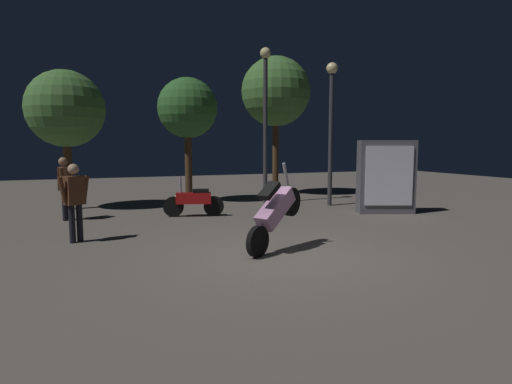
% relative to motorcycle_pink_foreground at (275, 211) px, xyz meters
% --- Properties ---
extents(ground_plane, '(40.00, 40.00, 0.00)m').
position_rel_motorcycle_pink_foreground_xyz_m(ground_plane, '(-0.01, -0.35, -0.74)').
color(ground_plane, '#605951').
extents(motorcycle_pink_foreground, '(1.45, 0.98, 1.63)m').
position_rel_motorcycle_pink_foreground_xyz_m(motorcycle_pink_foreground, '(0.00, 0.00, 0.00)').
color(motorcycle_pink_foreground, black).
rests_on(motorcycle_pink_foreground, ground_plane).
extents(motorcycle_red_parked_left, '(1.63, 0.53, 1.11)m').
position_rel_motorcycle_pink_foreground_xyz_m(motorcycle_red_parked_left, '(-0.57, 4.29, -0.31)').
color(motorcycle_red_parked_left, black).
rests_on(motorcycle_red_parked_left, ground_plane).
extents(person_rider_beside, '(0.28, 0.67, 1.65)m').
position_rel_motorcycle_pink_foreground_xyz_m(person_rider_beside, '(-3.85, 4.91, 0.24)').
color(person_rider_beside, black).
rests_on(person_rider_beside, ground_plane).
extents(person_bystander_far, '(0.61, 0.41, 1.59)m').
position_rel_motorcycle_pink_foreground_xyz_m(person_bystander_far, '(-3.48, 2.08, 0.20)').
color(person_bystander_far, black).
rests_on(person_bystander_far, ground_plane).
extents(streetlamp_near, '(0.36, 0.36, 5.14)m').
position_rel_motorcycle_pink_foreground_xyz_m(streetlamp_near, '(2.27, 6.08, 2.51)').
color(streetlamp_near, '#38383D').
rests_on(streetlamp_near, ground_plane).
extents(streetlamp_far, '(0.36, 0.36, 4.55)m').
position_rel_motorcycle_pink_foreground_xyz_m(streetlamp_far, '(4.03, 4.82, 2.18)').
color(streetlamp_far, '#38383D').
rests_on(streetlamp_far, ground_plane).
extents(tree_left_bg, '(2.66, 2.66, 5.35)m').
position_rel_motorcycle_pink_foreground_xyz_m(tree_left_bg, '(3.55, 8.15, 3.25)').
color(tree_left_bg, '#4C331E').
rests_on(tree_left_bg, ground_plane).
extents(tree_center_bg, '(2.02, 2.02, 4.22)m').
position_rel_motorcycle_pink_foreground_xyz_m(tree_center_bg, '(-0.09, 7.25, 2.43)').
color(tree_center_bg, '#4C331E').
rests_on(tree_center_bg, ground_plane).
extents(tree_right_bg, '(2.30, 2.30, 4.20)m').
position_rel_motorcycle_pink_foreground_xyz_m(tree_right_bg, '(-3.85, 6.99, 2.28)').
color(tree_right_bg, '#4C331E').
rests_on(tree_right_bg, ground_plane).
extents(kiosk_billboard, '(1.67, 1.01, 2.10)m').
position_rel_motorcycle_pink_foreground_xyz_m(kiosk_billboard, '(4.75, 2.91, 0.31)').
color(kiosk_billboard, '#595960').
rests_on(kiosk_billboard, ground_plane).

